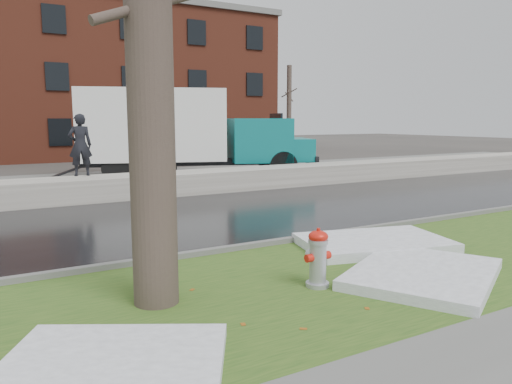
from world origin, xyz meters
TOP-DOWN VIEW (x-y plane):
  - ground at (0.00, 0.00)m, footprint 120.00×120.00m
  - verge at (0.00, -1.25)m, footprint 60.00×4.50m
  - road at (0.00, 4.50)m, footprint 60.00×7.00m
  - parking_lot at (0.00, 13.00)m, footprint 60.00×9.00m
  - curb at (0.00, 1.00)m, footprint 60.00×0.15m
  - snowbank at (0.00, 8.70)m, footprint 60.00×1.60m
  - brick_building at (2.00, 30.00)m, footprint 26.00×12.00m
  - bg_tree_right at (16.00, 24.00)m, footprint 1.40×1.62m
  - fire_hydrant at (-0.61, -1.50)m, footprint 0.44×0.37m
  - tree at (-2.94, -0.91)m, footprint 1.58×1.85m
  - box_truck at (2.99, 12.85)m, footprint 11.37×5.71m
  - worker at (-1.90, 9.30)m, footprint 0.76×0.53m
  - snow_patch_near at (1.08, -2.05)m, footprint 3.24×2.99m
  - snow_patch_far at (-3.93, -2.50)m, footprint 2.70×2.48m
  - snow_patch_side at (1.79, -0.18)m, footprint 3.16×2.44m

SIDE VIEW (x-z plane):
  - ground at x=0.00m, z-range 0.00..0.00m
  - road at x=0.00m, z-range 0.00..0.03m
  - parking_lot at x=0.00m, z-range 0.00..0.03m
  - verge at x=0.00m, z-range 0.00..0.04m
  - curb at x=0.00m, z-range 0.00..0.14m
  - snow_patch_far at x=-3.93m, z-range 0.04..0.18m
  - snow_patch_near at x=1.08m, z-range 0.04..0.20m
  - snow_patch_side at x=1.79m, z-range 0.04..0.22m
  - snowbank at x=0.00m, z-range 0.00..0.75m
  - fire_hydrant at x=-0.61m, z-range 0.07..0.97m
  - worker at x=-1.90m, z-range 0.75..2.73m
  - box_truck at x=2.99m, z-range 0.11..3.92m
  - bg_tree_right at x=16.00m, z-range 0.08..6.58m
  - tree at x=-2.94m, z-range 0.07..7.73m
  - brick_building at x=2.00m, z-range 0.00..10.00m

